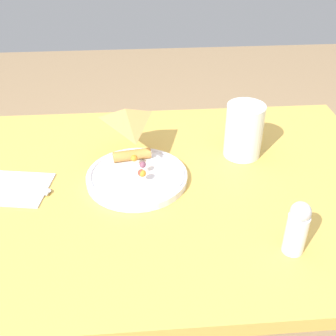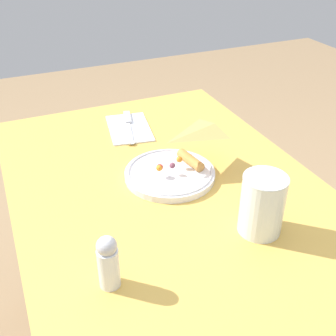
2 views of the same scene
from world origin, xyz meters
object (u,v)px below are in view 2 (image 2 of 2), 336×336
plate_pizza (170,172)px  butter_knife (129,125)px  napkin_folded (129,128)px  salt_shaker (108,262)px  milk_glass (262,207)px  dining_table (169,226)px

plate_pizza → butter_knife: 0.29m
napkin_folded → salt_shaker: bearing=-22.1°
napkin_folded → salt_shaker: size_ratio=1.94×
milk_glass → salt_shaker: milk_glass is taller
napkin_folded → butter_knife: (-0.01, 0.00, 0.00)m
milk_glass → salt_shaker: size_ratio=1.20×
milk_glass → plate_pizza: bearing=-160.6°
napkin_folded → salt_shaker: (0.55, -0.22, 0.05)m
napkin_folded → salt_shaker: salt_shaker is taller
napkin_folded → dining_table: bearing=-2.5°
plate_pizza → milk_glass: size_ratio=1.71×
plate_pizza → dining_table: bearing=-27.8°
dining_table → plate_pizza: size_ratio=4.72×
dining_table → salt_shaker: salt_shaker is taller
napkin_folded → butter_knife: 0.01m
dining_table → plate_pizza: (-0.04, 0.02, 0.13)m
salt_shaker → milk_glass: bearing=93.5°
dining_table → plate_pizza: bearing=152.2°
milk_glass → salt_shaker: (0.02, -0.32, -0.00)m
napkin_folded → milk_glass: bearing=10.1°
plate_pizza → napkin_folded: plate_pizza is taller
butter_knife → napkin_folded: bearing=0.0°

